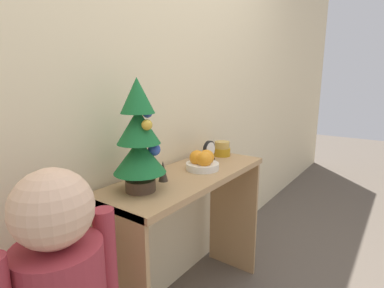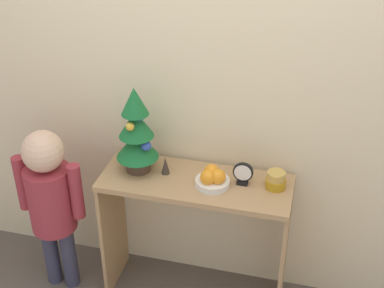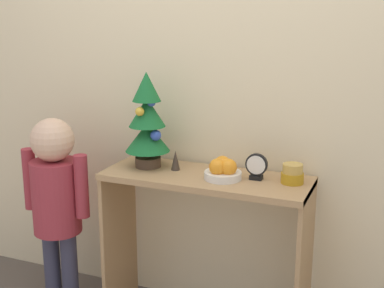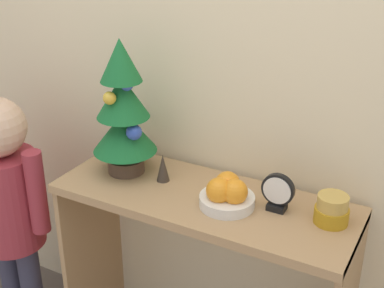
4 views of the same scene
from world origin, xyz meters
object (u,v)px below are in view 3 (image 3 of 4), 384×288
figurine (176,160)px  child_figure (56,193)px  fruit_bowl (223,170)px  desk_clock (256,167)px  singing_bowl (292,174)px  mini_tree (147,122)px

figurine → child_figure: size_ratio=0.09×
fruit_bowl → figurine: fruit_bowl is taller
fruit_bowl → desk_clock: bearing=19.6°
figurine → fruit_bowl: bearing=-10.2°
figurine → child_figure: child_figure is taller
singing_bowl → desk_clock: size_ratio=0.83×
fruit_bowl → child_figure: size_ratio=0.17×
fruit_bowl → child_figure: (-0.86, -0.10, -0.20)m
fruit_bowl → child_figure: child_figure is taller
fruit_bowl → mini_tree: bearing=173.9°
mini_tree → desk_clock: mini_tree is taller
mini_tree → figurine: mini_tree is taller
fruit_bowl → singing_bowl: fruit_bowl is taller
singing_bowl → desk_clock: desk_clock is taller
fruit_bowl → singing_bowl: size_ratio=1.70×
mini_tree → desk_clock: size_ratio=3.84×
mini_tree → singing_bowl: (0.71, 0.02, -0.19)m
fruit_bowl → child_figure: 0.89m
desk_clock → child_figure: 1.04m
mini_tree → figurine: bearing=1.2°
fruit_bowl → singing_bowl: 0.31m
mini_tree → fruit_bowl: mini_tree is taller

